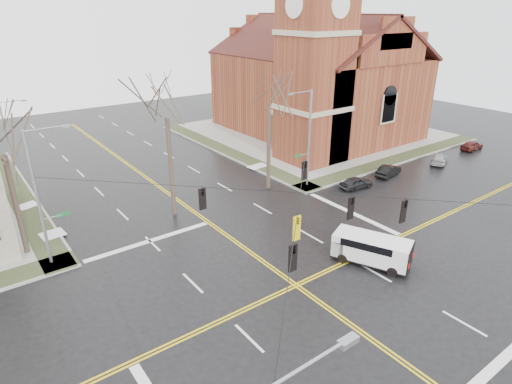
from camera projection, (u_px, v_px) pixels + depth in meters
ground at (296, 285)px, 26.24m from camera, size 120.00×120.00×0.00m
sidewalks at (296, 284)px, 26.21m from camera, size 80.00×80.00×0.17m
road_markings at (296, 285)px, 26.24m from camera, size 100.00×100.00×0.01m
church at (316, 70)px, 54.79m from camera, size 24.28×27.48×27.50m
signal_pole_ne at (308, 136)px, 38.99m from camera, size 2.75×0.22×9.00m
signal_pole_nw at (40, 195)px, 26.61m from camera, size 2.75×0.22×9.00m
span_wires at (300, 193)px, 23.81m from camera, size 23.02×23.02×0.03m
traffic_signals at (308, 209)px, 23.61m from camera, size 8.21×8.26×1.30m
streetlight_north_a at (10, 141)px, 39.37m from camera, size 2.30×0.20×8.00m
cargo_van at (368, 247)px, 28.22m from camera, size 3.86×5.35×1.91m
parked_car_a at (356, 183)px, 40.30m from camera, size 3.51×1.75×1.15m
parked_car_b at (388, 171)px, 43.28m from camera, size 3.66×1.88×1.15m
parked_car_c at (439, 159)px, 46.90m from camera, size 3.98×2.89×1.07m
parked_car_d at (472, 145)px, 51.34m from camera, size 3.48×1.47×1.18m
tree_nw_far at (2, 148)px, 26.68m from camera, size 4.00×4.00×10.55m
tree_nw_near at (166, 111)px, 31.92m from camera, size 4.00×4.00×11.94m
tree_ne at (269, 105)px, 37.22m from camera, size 4.00×4.00×10.95m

